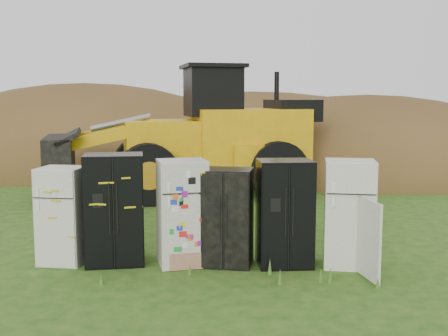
# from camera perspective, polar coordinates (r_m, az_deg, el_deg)

# --- Properties ---
(ground) EXTENTS (120.00, 120.00, 0.00)m
(ground) POSITION_cam_1_polar(r_m,az_deg,el_deg) (9.97, -1.61, -9.72)
(ground) COLOR #214A13
(ground) RESTS_ON ground
(fridge_leftmost) EXTENTS (0.81, 0.78, 1.69)m
(fridge_leftmost) POSITION_cam_1_polar(r_m,az_deg,el_deg) (10.26, -16.03, -4.64)
(fridge_leftmost) COLOR silver
(fridge_leftmost) RESTS_ON ground
(fridge_black_side) EXTENTS (1.14, 0.98, 1.93)m
(fridge_black_side) POSITION_cam_1_polar(r_m,az_deg,el_deg) (10.00, -11.06, -4.11)
(fridge_black_side) COLOR black
(fridge_black_side) RESTS_ON ground
(fridge_sticker) EXTENTS (0.99, 0.95, 1.83)m
(fridge_sticker) POSITION_cam_1_polar(r_m,az_deg,el_deg) (9.79, -4.26, -4.53)
(fridge_sticker) COLOR silver
(fridge_sticker) RESTS_ON ground
(fridge_dark_mid) EXTENTS (0.93, 0.79, 1.68)m
(fridge_dark_mid) POSITION_cam_1_polar(r_m,az_deg,el_deg) (9.75, 0.29, -5.01)
(fridge_dark_mid) COLOR black
(fridge_dark_mid) RESTS_ON ground
(fridge_black_right) EXTENTS (1.00, 0.87, 1.84)m
(fridge_black_right) POSITION_cam_1_polar(r_m,az_deg,el_deg) (9.77, 6.17, -4.56)
(fridge_black_right) COLOR black
(fridge_black_right) RESTS_ON ground
(fridge_open_door) EXTENTS (0.91, 0.86, 1.84)m
(fridge_open_door) POSITION_cam_1_polar(r_m,az_deg,el_deg) (9.91, 12.60, -4.52)
(fridge_open_door) COLOR silver
(fridge_open_door) RESTS_ON ground
(wheel_loader) EXTENTS (8.53, 5.23, 3.85)m
(wheel_loader) POSITION_cam_1_polar(r_m,az_deg,el_deg) (16.52, -4.44, 3.79)
(wheel_loader) COLOR #E59F0F
(wheel_loader) RESTS_ON ground
(dirt_mound_right) EXTENTS (13.76, 10.09, 6.01)m
(dirt_mound_right) POSITION_cam_1_polar(r_m,az_deg,el_deg) (22.40, 14.11, -0.46)
(dirt_mound_right) COLOR #4E3719
(dirt_mound_right) RESTS_ON ground
(dirt_mound_left) EXTENTS (15.41, 11.56, 7.00)m
(dirt_mound_left) POSITION_cam_1_polar(r_m,az_deg,el_deg) (24.70, -13.77, 0.25)
(dirt_mound_left) COLOR #4E3719
(dirt_mound_left) RESTS_ON ground
(dirt_mound_back) EXTENTS (18.61, 12.41, 6.36)m
(dirt_mound_back) POSITION_cam_1_polar(r_m,az_deg,el_deg) (27.43, 2.83, 1.12)
(dirt_mound_back) COLOR #4E3719
(dirt_mound_back) RESTS_ON ground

